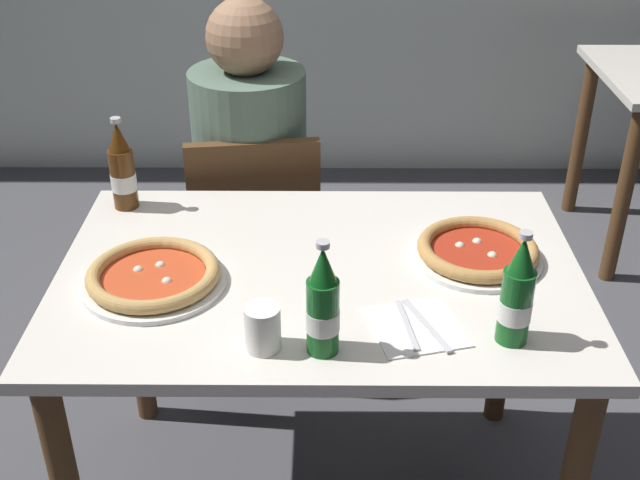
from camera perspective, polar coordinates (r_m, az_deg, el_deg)
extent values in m
cube|color=silver|center=(1.83, -0.01, -2.54)|extent=(1.20, 0.80, 0.03)
cylinder|color=brown|center=(2.39, -13.07, -5.57)|extent=(0.06, 0.06, 0.72)
cylinder|color=brown|center=(2.39, 13.19, -5.67)|extent=(0.06, 0.06, 0.72)
cube|color=brown|center=(2.58, -4.67, -0.04)|extent=(0.45, 0.45, 0.04)
cube|color=brown|center=(2.32, -4.69, 2.43)|extent=(0.38, 0.08, 0.40)
cylinder|color=brown|center=(2.85, -1.22, -2.03)|extent=(0.04, 0.04, 0.41)
cylinder|color=brown|center=(2.85, -8.05, -2.43)|extent=(0.04, 0.04, 0.41)
cylinder|color=brown|center=(2.57, -0.48, -6.05)|extent=(0.04, 0.04, 0.41)
cylinder|color=brown|center=(2.57, -8.10, -6.51)|extent=(0.04, 0.04, 0.41)
cube|color=#2D3342|center=(2.68, -4.52, -4.05)|extent=(0.32, 0.28, 0.45)
cylinder|color=slate|center=(2.43, -4.99, 5.74)|extent=(0.34, 0.34, 0.55)
sphere|color=#9E7556|center=(2.30, -5.41, 14.25)|extent=(0.22, 0.22, 0.22)
cylinder|color=brown|center=(3.21, 20.85, 2.89)|extent=(0.06, 0.06, 0.72)
cylinder|color=brown|center=(3.71, 18.12, 7.04)|extent=(0.06, 0.06, 0.72)
cylinder|color=white|center=(1.81, -11.75, -2.94)|extent=(0.32, 0.32, 0.01)
cylinder|color=#CC4723|center=(1.81, -11.79, -2.65)|extent=(0.23, 0.23, 0.01)
torus|color=tan|center=(1.80, -11.83, -2.36)|extent=(0.29, 0.29, 0.03)
sphere|color=silver|center=(1.83, -12.85, -2.16)|extent=(0.02, 0.02, 0.02)
sphere|color=silver|center=(1.78, -10.87, -2.98)|extent=(0.02, 0.02, 0.02)
sphere|color=silver|center=(1.84, -11.33, -1.85)|extent=(0.02, 0.02, 0.02)
cylinder|color=white|center=(1.90, 11.14, -1.17)|extent=(0.30, 0.30, 0.01)
cylinder|color=#AD2D19|center=(1.89, 11.17, -0.88)|extent=(0.22, 0.22, 0.01)
torus|color=#B78447|center=(1.89, 11.20, -0.60)|extent=(0.28, 0.28, 0.03)
sphere|color=silver|center=(1.91, 9.95, -0.47)|extent=(0.02, 0.02, 0.02)
sphere|color=silver|center=(1.88, 12.19, -1.15)|extent=(0.02, 0.02, 0.02)
sphere|color=silver|center=(1.93, 11.15, -0.19)|extent=(0.02, 0.02, 0.02)
cylinder|color=#512D0F|center=(2.12, -13.87, 4.27)|extent=(0.06, 0.06, 0.16)
cone|color=#512D0F|center=(2.07, -14.26, 7.19)|extent=(0.05, 0.05, 0.07)
cylinder|color=#B7B7BC|center=(2.06, -14.41, 8.30)|extent=(0.03, 0.03, 0.01)
cylinder|color=white|center=(2.13, -13.84, 4.08)|extent=(0.07, 0.07, 0.04)
cylinder|color=#14591E|center=(1.54, 0.20, -5.49)|extent=(0.06, 0.06, 0.16)
cone|color=#14591E|center=(1.47, 0.21, -1.78)|extent=(0.05, 0.05, 0.07)
cylinder|color=#B7B7BC|center=(1.45, 0.21, -0.32)|extent=(0.03, 0.03, 0.01)
cylinder|color=white|center=(1.54, 0.20, -5.73)|extent=(0.07, 0.07, 0.04)
cylinder|color=#14591E|center=(1.61, 13.78, -4.63)|extent=(0.06, 0.06, 0.16)
cone|color=#14591E|center=(1.55, 14.30, -1.05)|extent=(0.05, 0.05, 0.07)
cylinder|color=#B7B7BC|center=(1.53, 14.50, 0.34)|extent=(0.03, 0.03, 0.01)
cylinder|color=white|center=(1.62, 13.74, -4.86)|extent=(0.07, 0.07, 0.04)
cube|color=white|center=(1.65, 6.91, -6.17)|extent=(0.22, 0.22, 0.00)
cube|color=silver|center=(1.65, 7.61, -6.04)|extent=(0.09, 0.18, 0.00)
cube|color=silver|center=(1.65, 6.23, -6.05)|extent=(0.04, 0.17, 0.00)
cylinder|color=white|center=(1.57, -4.12, -6.28)|extent=(0.07, 0.07, 0.09)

